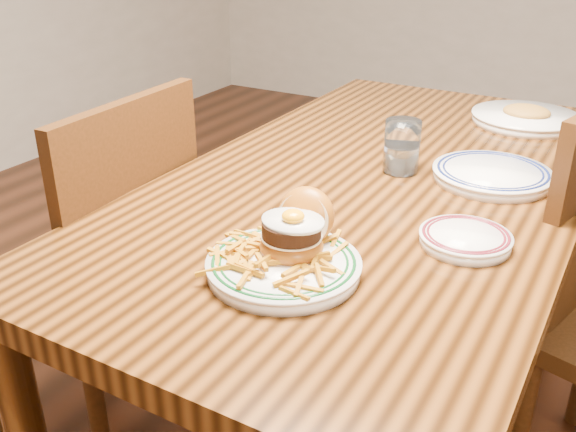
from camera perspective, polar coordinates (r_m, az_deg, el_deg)
The scene contains 8 objects.
floor at distance 1.87m, azimuth 6.80°, elevation -18.22°, with size 6.00×6.00×0.00m, color black.
table at distance 1.49m, azimuth 8.10°, elevation 0.50°, with size 0.85×1.60×0.75m.
chair_left at distance 1.61m, azimuth -16.14°, elevation -4.78°, with size 0.46×0.46×0.94m.
main_plate at distance 1.05m, azimuth -0.04°, elevation -3.20°, with size 0.25×0.26×0.12m.
side_plate at distance 1.17m, azimuth 15.50°, elevation -1.90°, with size 0.16×0.16×0.02m.
rear_plate at distance 1.47m, azimuth 17.69°, elevation 3.59°, with size 0.26×0.26×0.03m.
water_glass at distance 1.46m, azimuth 10.07°, elevation 5.84°, with size 0.08×0.08×0.12m.
far_plate at distance 1.92m, azimuth 20.38°, elevation 8.21°, with size 0.29×0.29×0.05m.
Camera 1 is at (0.48, -1.26, 1.29)m, focal length 40.00 mm.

